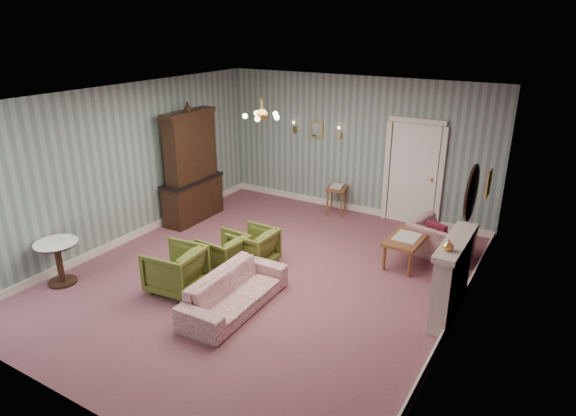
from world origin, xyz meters
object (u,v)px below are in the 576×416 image
Objects in this scene: olive_chair_a at (175,267)px; fireplace at (452,278)px; coffee_table at (406,250)px; sofa_chintz at (235,286)px; side_table_black at (458,255)px; pedestal_table at (59,263)px; olive_chair_c at (253,245)px; dresser at (191,164)px; wingback_chair at (441,234)px; olive_chair_b at (224,251)px.

fireplace is at bearing 105.44° from olive_chair_a.
coffee_table is (-1.03, 1.20, -0.33)m from fireplace.
sofa_chintz is 3.76m from side_table_black.
coffee_table is at bearing -167.37° from side_table_black.
olive_chair_a is at bearing -141.29° from side_table_black.
fireplace is 5.96m from pedestal_table.
olive_chair_c is at bearing 43.01° from pedestal_table.
dresser is 5.40m from side_table_black.
fireplace is at bearing 22.31° from pedestal_table.
pedestal_table is at bearing -145.45° from side_table_black.
coffee_table is 0.84m from side_table_black.
olive_chair_a is 1.08× the size of pedestal_table.
dresser is 3.30m from pedestal_table.
wingback_chair reaches higher than coffee_table.
olive_chair_b is at bearing 43.50° from sofa_chintz.
sofa_chintz is 3.77m from dresser.
pedestal_table is (-5.51, -2.26, -0.22)m from fireplace.
side_table_black is at bearing 4.35° from dresser.
fireplace is 1.43m from side_table_black.
pedestal_table is at bearing -46.36° from olive_chair_c.
pedestal_table is (-4.91, -4.08, -0.06)m from wingback_chair.
olive_chair_b is 0.95× the size of pedestal_table.
wingback_chair reaches higher than pedestal_table.
olive_chair_c is 0.99× the size of pedestal_table.
olive_chair_c is 0.29× the size of dresser.
olive_chair_b is 2.58m from pedestal_table.
dresser is at bearing 48.38° from sofa_chintz.
wingback_chair is (3.18, 3.30, 0.03)m from olive_chair_a.
sofa_chintz is (1.09, 0.05, -0.03)m from olive_chair_a.
olive_chair_a is 4.59m from side_table_black.
sofa_chintz is at bearing 16.40° from pedestal_table.
olive_chair_b is 0.71× the size of wingback_chair.
wingback_chair is 5.05m from dresser.
pedestal_table reaches higher than coffee_table.
side_table_black is at bearing 98.60° from fireplace.
dresser reaches higher than olive_chair_b.
fireplace is (0.60, -1.82, 0.16)m from wingback_chair.
fireplace is at bearing -10.18° from dresser.
dresser reaches higher than olive_chair_a.
dresser reaches higher than sofa_chintz.
olive_chair_a reaches higher than side_table_black.
wingback_chair is 0.69× the size of fireplace.
coffee_table is at bearing 68.42° from wingback_chair.
olive_chair_a is 1.09m from sofa_chintz.
sofa_chintz is 3.12m from coffee_table.
sofa_chintz is 0.77× the size of dresser.
wingback_chair is at bearing 132.72° from side_table_black.
side_table_black is (3.58, 2.87, -0.10)m from olive_chair_a.
side_table_black is at bearing 124.56° from olive_chair_b.
wingback_chair is at bearing 133.16° from olive_chair_b.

